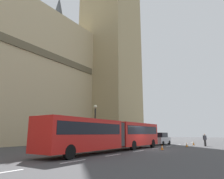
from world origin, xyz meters
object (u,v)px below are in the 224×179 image
at_px(traffic_cone_middle, 187,145).
at_px(traffic_cone_west, 162,147).
at_px(pedestrian_near_cones, 205,139).
at_px(traffic_cone_east, 194,143).
at_px(articulated_bus, 113,133).
at_px(sedan_lead, 161,139).
at_px(street_lamp, 95,123).

bearing_deg(traffic_cone_middle, traffic_cone_west, 172.69).
bearing_deg(pedestrian_near_cones, traffic_cone_east, 44.85).
distance_m(articulated_bus, sedan_lead, 13.58).
height_order(street_lamp, pedestrian_near_cones, street_lamp).
relative_size(articulated_bus, traffic_cone_middle, 30.32).
xyz_separation_m(articulated_bus, sedan_lead, (13.55, 0.13, -0.83)).
relative_size(traffic_cone_middle, pedestrian_near_cones, 0.34).
relative_size(street_lamp, pedestrian_near_cones, 3.12).
bearing_deg(traffic_cone_west, articulated_bus, 138.71).
relative_size(sedan_lead, street_lamp, 0.83).
bearing_deg(sedan_lead, pedestrian_near_cones, -87.74).
xyz_separation_m(articulated_bus, pedestrian_near_cones, (13.80, -6.15, -0.83)).
bearing_deg(pedestrian_near_cones, articulated_bus, 155.97).
xyz_separation_m(traffic_cone_middle, pedestrian_near_cones, (3.03, -1.74, 0.63)).
bearing_deg(traffic_cone_west, traffic_cone_east, -3.02).
height_order(sedan_lead, street_lamp, street_lamp).
height_order(articulated_bus, pedestrian_near_cones, articulated_bus).
bearing_deg(articulated_bus, sedan_lead, 0.56).
height_order(sedan_lead, traffic_cone_middle, sedan_lead).
relative_size(sedan_lead, traffic_cone_middle, 7.59).
height_order(articulated_bus, traffic_cone_middle, articulated_bus).
distance_m(sedan_lead, pedestrian_near_cones, 6.29).
distance_m(traffic_cone_west, traffic_cone_east, 11.76).
distance_m(traffic_cone_west, pedestrian_near_cones, 10.12).
distance_m(traffic_cone_middle, traffic_cone_east, 5.03).
height_order(traffic_cone_middle, pedestrian_near_cones, pedestrian_near_cones).
bearing_deg(street_lamp, traffic_cone_west, -81.13).
height_order(traffic_cone_west, traffic_cone_east, same).
relative_size(traffic_cone_west, street_lamp, 0.11).
bearing_deg(traffic_cone_east, street_lamp, 146.28).
height_order(sedan_lead, pedestrian_near_cones, sedan_lead).
bearing_deg(articulated_bus, traffic_cone_middle, -22.29).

